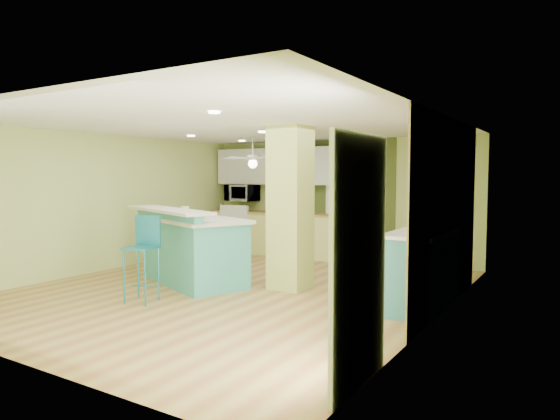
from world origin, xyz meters
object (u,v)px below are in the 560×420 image
at_px(bar_stool, 144,244).
at_px(side_counter, 421,269).
at_px(peninsula, 193,248).
at_px(fruit_bowl, 275,211).
at_px(canister, 185,211).

xyz_separation_m(bar_stool, side_counter, (3.37, 1.70, -0.28)).
height_order(peninsula, fruit_bowl, peninsula).
height_order(bar_stool, fruit_bowl, bar_stool).
distance_m(peninsula, bar_stool, 1.26).
bearing_deg(side_counter, peninsula, -172.47).
xyz_separation_m(bar_stool, canister, (-0.51, 1.38, 0.36)).
bearing_deg(canister, side_counter, 4.70).
xyz_separation_m(peninsula, side_counter, (3.57, 0.47, -0.06)).
relative_size(bar_stool, canister, 7.30).
relative_size(peninsula, canister, 15.14).
relative_size(side_counter, canister, 9.75).
distance_m(side_counter, fruit_bowl, 4.83).
xyz_separation_m(peninsula, fruit_bowl, (-0.42, 3.15, 0.41)).
relative_size(fruit_bowl, canister, 1.95).
relative_size(bar_stool, fruit_bowl, 3.73).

